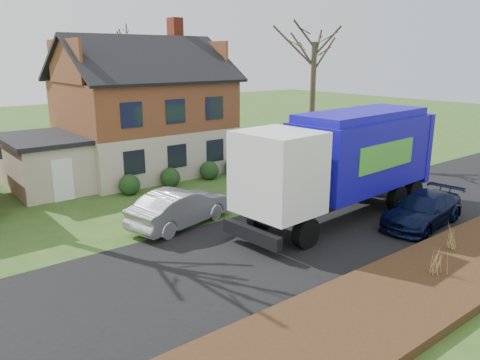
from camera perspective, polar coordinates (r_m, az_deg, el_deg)
ground at (r=17.79m, az=4.13°, el=-8.10°), size 120.00×120.00×0.00m
road at (r=17.79m, az=4.13°, el=-8.07°), size 80.00×7.00×0.02m
mulch_verge at (r=14.67m, az=18.65°, el=-13.53°), size 80.00×3.50×0.30m
main_house at (r=28.97m, az=-12.52°, el=8.82°), size 12.95×8.95×9.26m
garbage_truck at (r=20.72m, az=12.67°, el=2.63°), size 10.94×3.62×4.61m
silver_sedan at (r=19.78m, az=-7.25°, el=-3.33°), size 5.06×2.79×1.58m
navy_wagon at (r=21.12m, az=21.39°, el=-3.39°), size 4.87×2.39×1.36m
tree_front_east at (r=31.58m, az=9.19°, el=18.59°), size 4.01×4.01×11.14m
tree_back at (r=36.64m, az=-13.57°, el=17.02°), size 3.23×3.23×10.22m
grass_clump_mid at (r=16.02m, az=23.17°, el=-9.02°), size 0.34×0.28×0.94m
grass_clump_east at (r=18.30m, az=24.39°, el=-6.18°), size 0.38×0.31×0.94m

